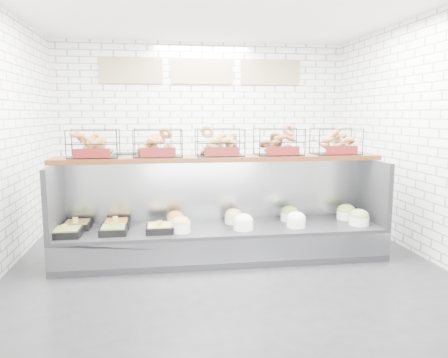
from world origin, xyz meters
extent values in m
plane|color=black|center=(0.00, 0.00, 0.00)|extent=(5.50, 5.50, 0.00)
cube|color=white|center=(0.00, 2.75, 1.50)|extent=(5.00, 0.02, 3.00)
cube|color=white|center=(2.50, 0.00, 1.50)|extent=(0.02, 5.50, 3.00)
cube|color=white|center=(0.00, 0.00, 3.00)|extent=(5.00, 5.50, 0.02)
cube|color=tan|center=(-1.20, 2.72, 2.50)|extent=(1.05, 0.03, 0.42)
cube|color=tan|center=(0.00, 2.72, 2.50)|extent=(1.05, 0.03, 0.42)
cube|color=tan|center=(1.20, 2.72, 2.50)|extent=(1.05, 0.03, 0.42)
cube|color=black|center=(0.00, 0.30, 0.20)|extent=(4.00, 0.90, 0.40)
cube|color=#93969B|center=(0.00, -0.14, 0.22)|extent=(4.00, 0.03, 0.28)
cube|color=#93969B|center=(0.00, 0.71, 0.80)|extent=(4.00, 0.08, 0.80)
cube|color=black|center=(-1.97, 0.30, 0.80)|extent=(0.06, 0.90, 0.80)
cube|color=black|center=(1.97, 0.30, 0.80)|extent=(0.06, 0.90, 0.80)
cube|color=black|center=(-1.81, 0.12, 0.44)|extent=(0.32, 0.32, 0.08)
cube|color=olive|center=(-1.81, 0.12, 0.48)|extent=(0.27, 0.27, 0.04)
cube|color=gold|center=(-1.81, 0.01, 0.53)|extent=(0.06, 0.01, 0.08)
cube|color=black|center=(-1.76, 0.45, 0.44)|extent=(0.31, 0.31, 0.08)
cube|color=brown|center=(-1.76, 0.45, 0.48)|extent=(0.26, 0.26, 0.04)
cube|color=gold|center=(-1.76, 0.34, 0.53)|extent=(0.06, 0.01, 0.08)
cube|color=black|center=(-1.30, 0.15, 0.44)|extent=(0.31, 0.31, 0.08)
cube|color=#678B47|center=(-1.30, 0.15, 0.48)|extent=(0.26, 0.26, 0.04)
cube|color=gold|center=(-1.30, 0.04, 0.53)|extent=(0.06, 0.01, 0.08)
cube|color=black|center=(-1.29, 0.43, 0.44)|extent=(0.31, 0.31, 0.08)
cube|color=orange|center=(-1.29, 0.43, 0.48)|extent=(0.26, 0.26, 0.04)
cube|color=gold|center=(-1.29, 0.33, 0.53)|extent=(0.06, 0.01, 0.08)
cube|color=black|center=(-0.77, 0.15, 0.44)|extent=(0.32, 0.32, 0.08)
cube|color=#DBCF70|center=(-0.77, 0.15, 0.48)|extent=(0.27, 0.27, 0.04)
cube|color=gold|center=(-0.77, 0.04, 0.53)|extent=(0.06, 0.01, 0.08)
cylinder|color=white|center=(-0.52, 0.11, 0.46)|extent=(0.23, 0.23, 0.11)
ellipsoid|color=tan|center=(-0.52, 0.11, 0.52)|extent=(0.23, 0.23, 0.16)
cylinder|color=white|center=(-0.57, 0.44, 0.46)|extent=(0.21, 0.21, 0.11)
ellipsoid|color=gold|center=(-0.57, 0.44, 0.52)|extent=(0.21, 0.21, 0.15)
cylinder|color=white|center=(0.23, 0.12, 0.46)|extent=(0.24, 0.24, 0.11)
ellipsoid|color=white|center=(0.23, 0.12, 0.52)|extent=(0.24, 0.24, 0.17)
cylinder|color=white|center=(0.17, 0.44, 0.46)|extent=(0.22, 0.22, 0.11)
ellipsoid|color=#E8C876|center=(0.17, 0.44, 0.52)|extent=(0.22, 0.22, 0.15)
cylinder|color=white|center=(0.90, 0.15, 0.46)|extent=(0.23, 0.23, 0.11)
ellipsoid|color=white|center=(0.90, 0.15, 0.52)|extent=(0.23, 0.23, 0.16)
cylinder|color=white|center=(0.92, 0.47, 0.46)|extent=(0.24, 0.24, 0.11)
ellipsoid|color=#608242|center=(0.92, 0.47, 0.52)|extent=(0.24, 0.24, 0.16)
cylinder|color=white|center=(1.72, 0.13, 0.46)|extent=(0.25, 0.25, 0.11)
ellipsoid|color=olive|center=(1.72, 0.13, 0.52)|extent=(0.25, 0.25, 0.17)
cylinder|color=white|center=(1.69, 0.45, 0.46)|extent=(0.25, 0.25, 0.11)
ellipsoid|color=#83994E|center=(1.69, 0.45, 0.52)|extent=(0.24, 0.24, 0.17)
cube|color=#411F0D|center=(0.00, 0.52, 1.23)|extent=(4.10, 0.50, 0.06)
cube|color=black|center=(-1.53, 0.52, 1.43)|extent=(0.60, 0.38, 0.34)
cube|color=#581110|center=(-1.53, 0.32, 1.33)|extent=(0.42, 0.02, 0.11)
cube|color=black|center=(-0.77, 0.52, 1.43)|extent=(0.60, 0.38, 0.34)
cube|color=#581110|center=(-0.77, 0.32, 1.33)|extent=(0.42, 0.02, 0.11)
cube|color=black|center=(0.00, 0.52, 1.43)|extent=(0.60, 0.38, 0.34)
cube|color=#581110|center=(0.00, 0.32, 1.33)|extent=(0.42, 0.02, 0.11)
cube|color=black|center=(0.77, 0.52, 1.43)|extent=(0.60, 0.38, 0.34)
cube|color=#581110|center=(0.77, 0.32, 1.33)|extent=(0.42, 0.02, 0.11)
cube|color=black|center=(1.53, 0.52, 1.43)|extent=(0.60, 0.38, 0.34)
cube|color=#581110|center=(1.53, 0.32, 1.33)|extent=(0.42, 0.02, 0.11)
cube|color=#93969B|center=(0.00, 2.43, 0.45)|extent=(4.00, 0.60, 0.90)
cube|color=black|center=(-1.31, 2.47, 1.02)|extent=(0.40, 0.30, 0.24)
cube|color=silver|center=(-0.70, 2.46, 0.99)|extent=(0.35, 0.28, 0.18)
cylinder|color=#D14634|center=(0.59, 2.39, 1.01)|extent=(0.09, 0.09, 0.22)
cube|color=black|center=(1.31, 2.46, 1.05)|extent=(0.30, 0.30, 0.30)
camera|label=1|loc=(-0.74, -4.91, 1.79)|focal=35.00mm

